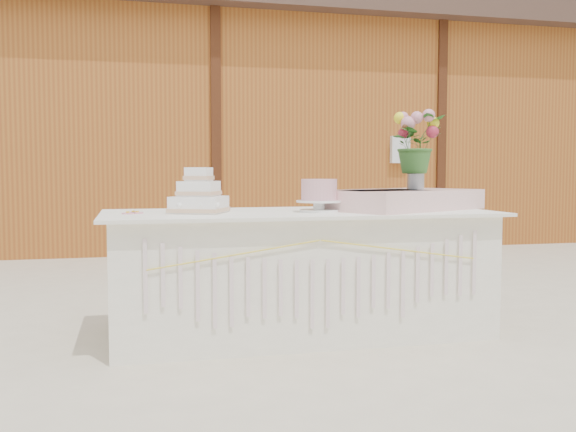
% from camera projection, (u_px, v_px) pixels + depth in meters
% --- Properties ---
extents(ground, '(80.00, 80.00, 0.00)m').
position_uv_depth(ground, '(299.00, 333.00, 4.03)').
color(ground, beige).
rests_on(ground, ground).
extents(barn, '(12.60, 4.60, 3.30)m').
position_uv_depth(barn, '(198.00, 128.00, 9.72)').
color(barn, '#995920').
rests_on(barn, ground).
extents(cake_table, '(2.40, 1.00, 0.77)m').
position_uv_depth(cake_table, '(300.00, 272.00, 4.00)').
color(cake_table, white).
rests_on(cake_table, ground).
extents(wedding_cake, '(0.40, 0.40, 0.27)m').
position_uv_depth(wedding_cake, '(199.00, 198.00, 3.81)').
color(wedding_cake, white).
rests_on(wedding_cake, cake_table).
extents(pink_cake_stand, '(0.28, 0.28, 0.20)m').
position_uv_depth(pink_cake_stand, '(319.00, 194.00, 3.90)').
color(pink_cake_stand, white).
rests_on(pink_cake_stand, cake_table).
extents(satin_runner, '(1.18, 1.00, 0.13)m').
position_uv_depth(satin_runner, '(401.00, 200.00, 4.15)').
color(satin_runner, beige).
rests_on(satin_runner, cake_table).
extents(flower_vase, '(0.11, 0.11, 0.15)m').
position_uv_depth(flower_vase, '(416.00, 178.00, 4.25)').
color(flower_vase, '#B0B0B4').
rests_on(flower_vase, satin_runner).
extents(bouquet, '(0.41, 0.37, 0.39)m').
position_uv_depth(bouquet, '(416.00, 137.00, 4.23)').
color(bouquet, '#346829').
rests_on(bouquet, flower_vase).
extents(loose_flowers, '(0.26, 0.37, 0.02)m').
position_uv_depth(loose_flowers, '(133.00, 212.00, 3.77)').
color(loose_flowers, pink).
rests_on(loose_flowers, cake_table).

